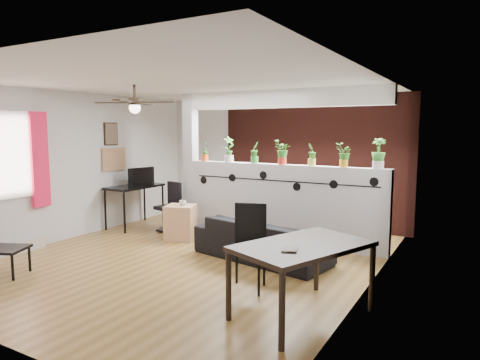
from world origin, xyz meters
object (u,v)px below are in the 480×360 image
object	(u,v)px
office_chair	(170,210)
dining_table	(303,251)
potted_plant_1	(229,149)
computer_desk	(135,189)
potted_plant_2	(255,152)
cube_shelf	(181,222)
potted_plant_5	(344,154)
folding_chair	(249,238)
sofa	(262,240)
potted_plant_0	(205,150)
potted_plant_3	(282,151)
ceiling_fan	(135,104)
potted_plant_4	(312,154)
potted_plant_6	(379,153)
cup	(183,203)

from	to	relation	value
office_chair	dining_table	world-z (taller)	office_chair
potted_plant_1	computer_desk	bearing A→B (deg)	-170.34
potted_plant_2	cube_shelf	xyz separation A→B (m)	(-1.12, -0.69, -1.25)
potted_plant_5	cube_shelf	xyz separation A→B (m)	(-2.70, -0.69, -1.25)
folding_chair	sofa	bearing A→B (deg)	109.02
potted_plant_0	potted_plant_3	distance (m)	1.58
cube_shelf	dining_table	distance (m)	3.59
sofa	dining_table	size ratio (longest dim) A/B	1.22
ceiling_fan	cube_shelf	distance (m)	2.30
potted_plant_1	potted_plant_2	size ratio (longest dim) A/B	1.23
potted_plant_0	computer_desk	size ratio (longest dim) A/B	0.32
potted_plant_4	office_chair	distance (m)	2.97
potted_plant_4	potted_plant_2	bearing A→B (deg)	180.00
computer_desk	folding_chair	bearing A→B (deg)	-26.52
potted_plant_6	sofa	xyz separation A→B (m)	(-1.44, -1.02, -1.30)
potted_plant_4	potted_plant_0	bearing A→B (deg)	180.00
ceiling_fan	potted_plant_5	bearing A→B (deg)	34.15
sofa	cube_shelf	bearing A→B (deg)	-0.24
ceiling_fan	potted_plant_3	distance (m)	2.52
ceiling_fan	potted_plant_5	size ratio (longest dim) A/B	3.12
ceiling_fan	potted_plant_2	world-z (taller)	ceiling_fan
potted_plant_2	dining_table	world-z (taller)	potted_plant_2
potted_plant_3	computer_desk	size ratio (longest dim) A/B	0.36
potted_plant_3	potted_plant_4	size ratio (longest dim) A/B	1.12
potted_plant_0	sofa	xyz separation A→B (m)	(1.72, -1.02, -1.26)
potted_plant_1	potted_plant_5	world-z (taller)	potted_plant_1
potted_plant_0	potted_plant_2	xyz separation A→B (m)	(1.05, 0.00, 0.00)
office_chair	potted_plant_0	bearing A→B (deg)	25.47
sofa	cube_shelf	distance (m)	1.81
potted_plant_4	computer_desk	size ratio (longest dim) A/B	0.32
potted_plant_5	computer_desk	size ratio (longest dim) A/B	0.33
potted_plant_4	dining_table	xyz separation A→B (m)	(0.86, -2.57, -0.86)
potted_plant_1	dining_table	xyz separation A→B (m)	(2.44, -2.57, -0.90)
potted_plant_3	potted_plant_4	xyz separation A→B (m)	(0.53, 0.00, -0.02)
potted_plant_3	cube_shelf	xyz separation A→B (m)	(-1.64, -0.69, -1.27)
potted_plant_6	folding_chair	size ratio (longest dim) A/B	0.45
potted_plant_1	dining_table	size ratio (longest dim) A/B	0.28
potted_plant_2	potted_plant_6	xyz separation A→B (m)	(2.11, 0.00, 0.04)
potted_plant_0	cup	bearing A→B (deg)	-91.15
potted_plant_2	sofa	xyz separation A→B (m)	(0.66, -1.02, -1.26)
potted_plant_5	potted_plant_3	bearing A→B (deg)	180.00
ceiling_fan	potted_plant_0	world-z (taller)	ceiling_fan
cube_shelf	cup	bearing A→B (deg)	-18.86
potted_plant_3	folding_chair	distance (m)	2.38
potted_plant_1	potted_plant_5	bearing A→B (deg)	-0.00
potted_plant_5	potted_plant_4	bearing A→B (deg)	180.00
potted_plant_0	cup	size ratio (longest dim) A/B	3.08
potted_plant_6	office_chair	size ratio (longest dim) A/B	0.51
ceiling_fan	folding_chair	size ratio (longest dim) A/B	1.15
potted_plant_1	potted_plant_3	bearing A→B (deg)	0.00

